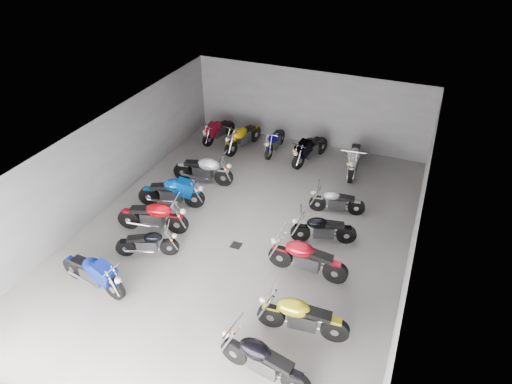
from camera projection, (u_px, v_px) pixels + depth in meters
ground at (243, 236)px, 14.55m from camera, size 14.00×14.00×0.00m
wall_back at (309, 108)px, 19.04m from camera, size 10.00×0.10×3.20m
wall_left at (105, 163)px, 15.24m from camera, size 0.10×14.00×3.20m
wall_right at (414, 235)px, 12.08m from camera, size 0.10×14.00×3.20m
ceiling at (241, 147)px, 12.76m from camera, size 10.00×14.00×0.04m
drain_grate at (236, 245)px, 14.16m from camera, size 0.32×0.32×0.01m
motorcycle_left_b at (93, 273)px, 12.39m from camera, size 2.26×0.55×1.00m
motorcycle_left_c at (148, 243)px, 13.56m from camera, size 1.79×0.88×0.84m
motorcycle_left_d at (153, 216)px, 14.49m from camera, size 2.30×0.70×1.03m
motorcycle_left_e at (172, 192)px, 15.62m from camera, size 2.26×0.82×1.02m
motorcycle_left_f at (204, 170)px, 16.87m from camera, size 2.33×0.54×1.02m
motorcycle_right_a at (263, 361)px, 10.09m from camera, size 2.27×0.55×1.00m
motorcycle_right_b at (302, 317)px, 11.11m from camera, size 2.30×0.52×1.01m
motorcycle_right_d at (307, 258)px, 12.84m from camera, size 2.35×0.46×1.03m
motorcycle_right_e at (323, 229)px, 14.05m from camera, size 1.98×0.78×0.90m
motorcycle_right_f at (336, 201)px, 15.37m from camera, size 1.87×0.54×0.83m
motorcycle_back_a at (218, 130)px, 19.78m from camera, size 0.65×1.98×0.89m
motorcycle_back_b at (243, 137)px, 19.09m from camera, size 0.72×2.29×1.02m
motorcycle_back_c at (275, 141)px, 18.92m from camera, size 0.39×2.05×0.90m
motorcycle_back_d at (310, 149)px, 18.22m from camera, size 0.85×2.24×1.01m
motorcycle_back_e at (354, 159)px, 17.54m from camera, size 0.53×2.38×1.05m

